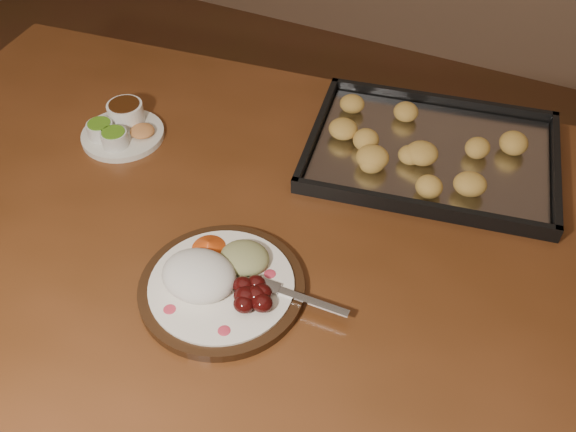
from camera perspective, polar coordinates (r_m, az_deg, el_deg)
The scene contains 5 objects.
ground at distance 1.71m, azimuth -11.13°, elevation -18.17°, with size 4.00×4.00×0.00m, color #552C1D.
dining_table at distance 1.13m, azimuth -2.22°, elevation -4.23°, with size 1.59×1.06×0.75m.
dinner_plate at distance 0.96m, azimuth -6.12°, elevation -5.77°, with size 0.31×0.25×0.06m.
condiment_saucer at distance 1.26m, azimuth -14.60°, elevation 7.60°, with size 0.15×0.15×0.05m.
baking_tray at distance 1.20m, azimuth 12.62°, elevation 5.73°, with size 0.49×0.40×0.05m.
Camera 1 is at (0.61, -0.54, 1.51)m, focal length 40.00 mm.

